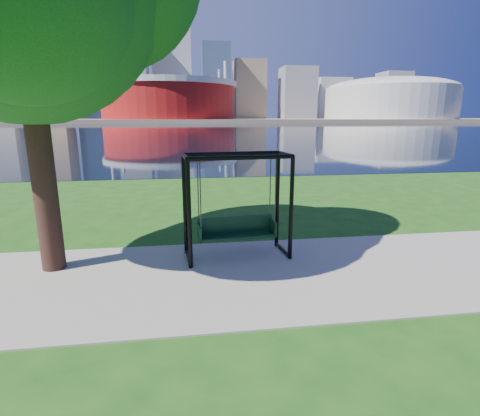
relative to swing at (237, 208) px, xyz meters
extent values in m
plane|color=#1E5114|center=(-0.08, -0.59, -1.13)|extent=(900.00, 900.00, 0.00)
cube|color=#9E937F|center=(-0.08, -1.09, -1.11)|extent=(120.00, 4.00, 0.03)
cube|color=black|center=(-0.08, 101.41, -1.12)|extent=(900.00, 180.00, 0.02)
cube|color=#937F60|center=(-0.08, 305.41, -0.13)|extent=(900.00, 228.00, 2.00)
cylinder|color=maroon|center=(-10.08, 234.41, 11.87)|extent=(80.00, 80.00, 22.00)
cylinder|color=silver|center=(-10.08, 234.41, 21.37)|extent=(83.00, 83.00, 3.00)
cylinder|color=silver|center=(22.83, 253.41, 16.87)|extent=(2.00, 2.00, 32.00)
cylinder|color=silver|center=(-42.99, 253.41, 16.87)|extent=(2.00, 2.00, 32.00)
cylinder|color=silver|center=(-42.99, 215.41, 16.87)|extent=(2.00, 2.00, 32.00)
cylinder|color=silver|center=(22.83, 215.41, 16.87)|extent=(2.00, 2.00, 32.00)
cylinder|color=beige|center=(134.92, 234.41, 10.87)|extent=(84.00, 84.00, 20.00)
ellipsoid|color=beige|center=(134.92, 234.41, 19.87)|extent=(84.00, 84.00, 15.12)
cube|color=#998466|center=(-100.08, 299.41, 44.87)|extent=(26.00, 26.00, 88.00)
cube|color=slate|center=(-70.08, 324.41, 48.37)|extent=(30.00, 24.00, 95.00)
cube|color=gray|center=(-40.08, 304.41, 36.87)|extent=(24.00, 24.00, 72.00)
cube|color=silver|center=(-10.08, 334.41, 40.87)|extent=(32.00, 28.00, 80.00)
cube|color=slate|center=(24.92, 309.41, 29.87)|extent=(22.00, 22.00, 58.00)
cube|color=#998466|center=(54.92, 324.41, 24.87)|extent=(26.00, 26.00, 48.00)
cube|color=gray|center=(94.92, 314.41, 21.87)|extent=(28.00, 24.00, 42.00)
cube|color=silver|center=(134.92, 339.41, 18.87)|extent=(30.00, 26.00, 36.00)
cube|color=gray|center=(184.92, 319.41, 20.87)|extent=(24.00, 24.00, 40.00)
cube|color=#998466|center=(224.92, 334.41, 16.87)|extent=(26.00, 26.00, 32.00)
cylinder|color=black|center=(-1.04, -0.58, 0.02)|extent=(0.10, 0.10, 2.29)
cylinder|color=black|center=(1.14, -0.37, 0.02)|extent=(0.10, 0.10, 2.29)
cylinder|color=black|center=(-1.13, 0.31, 0.02)|extent=(0.10, 0.10, 2.29)
cylinder|color=black|center=(1.05, 0.52, 0.02)|extent=(0.10, 0.10, 2.29)
cylinder|color=black|center=(0.05, -0.47, 1.16)|extent=(2.19, 0.30, 0.09)
cylinder|color=black|center=(-0.04, 0.42, 1.16)|extent=(2.19, 0.30, 0.09)
cylinder|color=black|center=(-1.09, -0.13, 1.16)|extent=(0.18, 0.90, 0.09)
cylinder|color=black|center=(-1.09, -0.13, -1.05)|extent=(0.16, 0.90, 0.07)
cylinder|color=black|center=(1.09, 0.08, 1.16)|extent=(0.18, 0.90, 0.09)
cylinder|color=black|center=(1.09, 0.08, -1.05)|extent=(0.16, 0.90, 0.07)
cube|color=black|center=(0.00, -0.03, -0.63)|extent=(1.78, 0.61, 0.06)
cube|color=black|center=(-0.02, 0.17, -0.41)|extent=(1.74, 0.22, 0.38)
cube|color=black|center=(-0.83, -0.11, -0.49)|extent=(0.09, 0.45, 0.34)
cube|color=black|center=(0.84, 0.05, -0.49)|extent=(0.09, 0.45, 0.34)
cylinder|color=#2E2E33|center=(-0.80, -0.29, 0.39)|extent=(0.03, 0.03, 1.44)
cylinder|color=#2E2E33|center=(0.84, -0.13, 0.39)|extent=(0.03, 0.03, 1.44)
cylinder|color=#2E2E33|center=(-0.83, 0.08, 0.39)|extent=(0.03, 0.03, 1.44)
cylinder|color=#2E2E33|center=(0.80, 0.23, 0.39)|extent=(0.03, 0.03, 1.44)
cylinder|color=black|center=(-3.86, -0.18, 1.17)|extent=(0.46, 0.46, 4.60)
camera|label=1|loc=(-1.07, -7.94, 1.95)|focal=28.00mm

